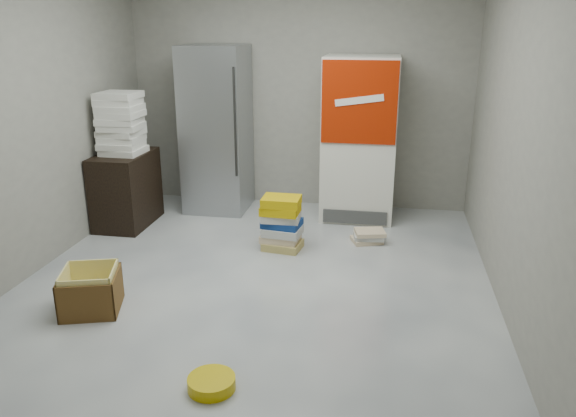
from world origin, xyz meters
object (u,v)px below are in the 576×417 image
(steel_fridge, at_px, (217,130))
(wood_shelf, at_px, (126,189))
(coke_cooler, at_px, (359,139))
(phonebook_stack_main, at_px, (282,223))
(cardboard_box, at_px, (91,293))

(steel_fridge, bearing_deg, wood_shelf, -138.69)
(coke_cooler, distance_m, phonebook_stack_main, 1.46)
(steel_fridge, bearing_deg, cardboard_box, -95.39)
(coke_cooler, bearing_deg, phonebook_stack_main, -120.80)
(cardboard_box, bearing_deg, coke_cooler, 36.95)
(phonebook_stack_main, xyz_separation_m, cardboard_box, (-1.22, -1.49, -0.13))
(wood_shelf, bearing_deg, steel_fridge, 41.31)
(wood_shelf, bearing_deg, phonebook_stack_main, -12.59)
(steel_fridge, xyz_separation_m, cardboard_box, (-0.25, -2.63, -0.81))
(steel_fridge, bearing_deg, phonebook_stack_main, -49.23)
(steel_fridge, relative_size, wood_shelf, 2.37)
(coke_cooler, relative_size, phonebook_stack_main, 3.37)
(wood_shelf, xyz_separation_m, cardboard_box, (0.58, -1.90, -0.26))
(steel_fridge, height_order, coke_cooler, steel_fridge)
(steel_fridge, relative_size, phonebook_stack_main, 3.55)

